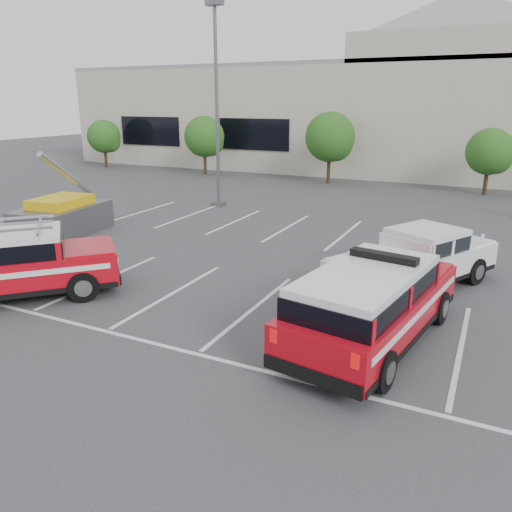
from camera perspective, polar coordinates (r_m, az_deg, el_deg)
The scene contains 12 objects.
ground at distance 13.93m, azimuth -0.40°, elevation -6.14°, with size 120.00×120.00×0.00m, color #39393C.
stall_markings at distance 17.81m, azimuth 6.03°, elevation -0.88°, with size 23.00×15.00×0.01m, color silver.
convention_building at distance 43.66m, azimuth 19.43°, elevation 15.35°, with size 60.00×16.99×13.20m.
tree_far_left at distance 45.45m, azimuth -16.86°, elevation 12.82°, with size 2.77×2.77×3.99m.
tree_left at distance 39.40m, azimuth -5.78°, elevation 13.25°, with size 3.07×3.07×4.42m.
tree_mid_left at distance 35.21m, azimuth 8.61°, elevation 13.11°, with size 3.37×3.37×4.85m.
tree_mid_right at distance 33.63m, azimuth 25.29°, elevation 10.56°, with size 2.77×2.77×3.99m.
light_pole_left at distance 27.14m, azimuth -4.50°, elevation 16.55°, with size 0.90×0.60×10.24m.
fire_chief_suv at distance 12.10m, azimuth 13.11°, elevation -5.92°, with size 3.13×6.29×2.12m.
white_pickup at distance 16.01m, azimuth 17.67°, elevation -1.05°, with size 4.54×6.17×1.81m.
ladder_suv at distance 16.12m, azimuth -26.28°, elevation -1.30°, with size 5.53×5.62×2.23m.
utility_rig at distance 23.18m, azimuth -21.66°, elevation 4.10°, with size 3.66×4.52×3.61m.
Camera 1 is at (5.67, -11.44, 5.56)m, focal length 35.00 mm.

